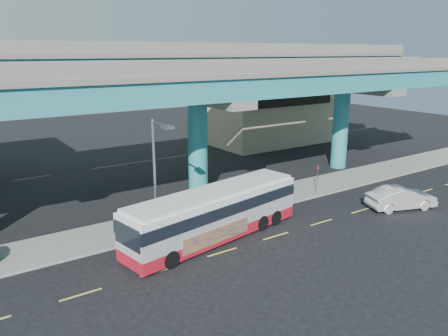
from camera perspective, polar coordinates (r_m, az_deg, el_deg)
ground at (r=27.70m, az=6.38°, el=-8.62°), size 120.00×120.00×0.00m
sidewalk at (r=31.73m, az=-0.08°, el=-5.24°), size 70.00×4.00×0.15m
lane_markings at (r=27.49m, az=6.78°, el=-8.81°), size 58.00×0.12×0.01m
viaduct at (r=32.87m, az=-3.68°, el=11.63°), size 52.00×12.40×11.70m
building_beige at (r=55.09m, az=5.30°, el=7.07°), size 14.00×10.23×7.00m
transit_bus at (r=26.34m, az=-1.21°, el=-5.79°), size 12.38×4.66×3.11m
sedan at (r=34.04m, az=22.14°, el=-3.64°), size 4.92×6.08×1.64m
street_lamp at (r=25.77m, az=-8.62°, el=0.87°), size 0.50×2.36×7.15m
stop_sign at (r=35.28m, az=12.14°, el=-0.52°), size 0.53×0.50×2.34m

